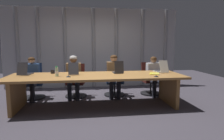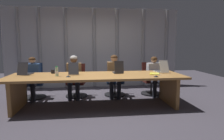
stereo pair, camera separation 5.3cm
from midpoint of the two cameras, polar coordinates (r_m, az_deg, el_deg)
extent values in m
plane|color=#47424C|center=(4.71, -4.14, -10.61)|extent=(11.73, 11.73, 0.00)
cube|color=#B77F42|center=(4.54, -4.23, -1.79)|extent=(4.06, 1.21, 0.05)
cube|color=black|center=(4.55, -4.22, -2.60)|extent=(3.46, 0.10, 0.06)
cube|color=olive|center=(4.87, -25.79, -6.44)|extent=(0.08, 1.03, 0.71)
cube|color=olive|center=(5.02, 16.67, -5.57)|extent=(0.08, 1.03, 0.71)
cube|color=#B2B2B7|center=(6.68, -5.24, 6.44)|extent=(5.87, 0.10, 2.68)
cylinder|color=gray|center=(6.98, -25.67, 5.78)|extent=(0.12, 0.12, 2.63)
cylinder|color=gray|center=(6.80, -20.39, 6.02)|extent=(0.12, 0.12, 2.63)
cylinder|color=gray|center=(6.66, -13.20, 6.27)|extent=(0.12, 0.12, 2.63)
cylinder|color=gray|center=(6.63, -5.02, 6.44)|extent=(0.12, 0.12, 2.63)
cylinder|color=gray|center=(6.70, 1.71, 6.47)|extent=(0.12, 0.12, 2.63)
cylinder|color=gray|center=(6.90, 9.36, 6.41)|extent=(0.12, 0.12, 2.63)
cylinder|color=gray|center=(7.19, 15.90, 6.26)|extent=(0.12, 0.12, 2.63)
cube|color=#2D2D33|center=(5.05, -23.58, -1.06)|extent=(0.27, 0.34, 0.02)
cube|color=black|center=(5.07, -23.48, -0.90)|extent=(0.22, 0.20, 0.00)
cube|color=#2D2D33|center=(4.84, -24.63, 0.36)|extent=(0.24, 0.13, 0.29)
cube|color=black|center=(4.85, -24.61, 0.39)|extent=(0.22, 0.11, 0.26)
cube|color=#2D2D33|center=(4.81, -10.92, -0.97)|extent=(0.25, 0.32, 0.02)
cube|color=black|center=(4.83, -10.91, -0.81)|extent=(0.21, 0.18, 0.00)
cube|color=#2D2D33|center=(4.58, -11.01, 0.43)|extent=(0.24, 0.14, 0.27)
cube|color=black|center=(4.58, -11.01, 0.47)|extent=(0.22, 0.12, 0.24)
cube|color=#2D2D33|center=(4.85, 1.97, -0.75)|extent=(0.24, 0.33, 0.02)
cube|color=black|center=(4.88, 1.91, -0.60)|extent=(0.20, 0.18, 0.00)
cube|color=#2D2D33|center=(4.66, 2.45, 0.83)|extent=(0.23, 0.07, 0.30)
cube|color=black|center=(4.66, 2.43, 0.86)|extent=(0.20, 0.06, 0.27)
cube|color=beige|center=(5.19, 14.19, -0.43)|extent=(0.27, 0.36, 0.02)
cube|color=black|center=(5.21, 14.07, -0.29)|extent=(0.22, 0.20, 0.00)
cube|color=beige|center=(4.98, 15.45, 1.00)|extent=(0.24, 0.15, 0.30)
cube|color=black|center=(4.98, 15.42, 1.03)|extent=(0.22, 0.13, 0.27)
cube|color=navy|center=(5.71, -21.79, -3.65)|extent=(0.54, 0.54, 0.08)
cube|color=navy|center=(5.88, -21.67, -0.47)|extent=(0.44, 0.18, 0.50)
cylinder|color=#262628|center=(5.75, -21.69, -5.66)|extent=(0.05, 0.05, 0.33)
cylinder|color=black|center=(5.79, -21.60, -7.45)|extent=(0.60, 0.60, 0.04)
cube|color=#511E19|center=(5.53, -10.27, -3.58)|extent=(0.55, 0.55, 0.08)
cube|color=#511E19|center=(5.69, -9.89, -0.45)|extent=(0.44, 0.18, 0.47)
cylinder|color=#262628|center=(5.57, -10.22, -5.66)|extent=(0.05, 0.05, 0.33)
cylinder|color=black|center=(5.61, -10.18, -7.50)|extent=(0.60, 0.60, 0.04)
cube|color=navy|center=(5.57, 1.13, -3.37)|extent=(0.49, 0.49, 0.08)
cube|color=navy|center=(5.74, 0.86, -0.20)|extent=(0.43, 0.12, 0.48)
cylinder|color=#262628|center=(5.61, 1.12, -5.43)|extent=(0.05, 0.05, 0.33)
cylinder|color=black|center=(5.66, 1.11, -7.26)|extent=(0.60, 0.60, 0.04)
cube|color=#511E19|center=(5.83, 11.81, -3.05)|extent=(0.50, 0.50, 0.08)
cube|color=#511E19|center=(5.98, 11.11, -0.03)|extent=(0.44, 0.14, 0.48)
cylinder|color=#262628|center=(5.87, 11.76, -5.02)|extent=(0.05, 0.05, 0.33)
cylinder|color=black|center=(5.91, 11.71, -6.78)|extent=(0.60, 0.60, 0.04)
cube|color=#335184|center=(5.64, -22.12, -0.80)|extent=(0.38, 0.24, 0.50)
sphere|color=tan|center=(5.61, -22.30, 2.68)|extent=(0.18, 0.18, 0.18)
ellipsoid|color=#472D19|center=(5.61, -22.31, 2.91)|extent=(0.18, 0.18, 0.13)
cylinder|color=#335184|center=(5.59, -20.66, -0.18)|extent=(0.08, 0.14, 0.27)
cylinder|color=tan|center=(5.41, -21.23, -1.71)|extent=(0.08, 0.30, 0.06)
cylinder|color=#335184|center=(5.69, -23.62, -0.21)|extent=(0.08, 0.14, 0.27)
cylinder|color=tan|center=(5.51, -24.28, -1.71)|extent=(0.08, 0.30, 0.06)
cylinder|color=#262833|center=(5.47, -21.62, -4.00)|extent=(0.15, 0.41, 0.13)
cylinder|color=#262833|center=(5.35, -22.09, -6.54)|extent=(0.11, 0.11, 0.43)
cylinder|color=#262833|center=(5.53, -23.60, -3.97)|extent=(0.15, 0.41, 0.13)
cylinder|color=#262833|center=(5.41, -24.11, -6.48)|extent=(0.11, 0.11, 0.43)
cube|color=olive|center=(5.46, -10.87, -0.60)|extent=(0.40, 0.22, 0.51)
sphere|color=brown|center=(5.42, -10.96, 3.19)|extent=(0.20, 0.20, 0.20)
ellipsoid|color=#B2ADA8|center=(5.42, -10.97, 3.46)|extent=(0.21, 0.21, 0.15)
cylinder|color=olive|center=(5.45, -9.10, 0.10)|extent=(0.07, 0.14, 0.27)
cylinder|color=brown|center=(5.25, -9.13, -1.46)|extent=(0.07, 0.30, 0.06)
cylinder|color=olive|center=(5.46, -12.66, 0.04)|extent=(0.07, 0.14, 0.27)
cylinder|color=brown|center=(5.27, -12.82, -1.52)|extent=(0.07, 0.30, 0.06)
cylinder|color=#262833|center=(5.31, -9.83, -3.92)|extent=(0.13, 0.40, 0.13)
cylinder|color=#262833|center=(5.18, -9.85, -6.55)|extent=(0.11, 0.11, 0.43)
cylinder|color=#262833|center=(5.32, -11.99, -3.95)|extent=(0.13, 0.40, 0.13)
cylinder|color=#262833|center=(5.19, -12.07, -6.57)|extent=(0.11, 0.11, 0.43)
cube|color=olive|center=(5.50, 0.89, -0.31)|extent=(0.40, 0.24, 0.53)
sphere|color=tan|center=(5.46, 0.90, 3.49)|extent=(0.19, 0.19, 0.19)
ellipsoid|color=#472D19|center=(5.46, 0.90, 3.75)|extent=(0.20, 0.20, 0.15)
cylinder|color=olive|center=(5.51, 2.61, 0.46)|extent=(0.08, 0.14, 0.27)
cylinder|color=tan|center=(5.32, 2.87, -1.07)|extent=(0.08, 0.30, 0.06)
cylinder|color=olive|center=(5.48, -0.83, 0.43)|extent=(0.08, 0.14, 0.27)
cylinder|color=tan|center=(5.29, -0.69, -1.11)|extent=(0.08, 0.30, 0.06)
cylinder|color=#262833|center=(5.36, 2.14, -3.70)|extent=(0.15, 0.41, 0.13)
cylinder|color=#262833|center=(5.23, 2.35, -6.29)|extent=(0.11, 0.11, 0.43)
cylinder|color=#262833|center=(5.34, 0.01, -3.73)|extent=(0.15, 0.41, 0.13)
cylinder|color=#262833|center=(5.21, 0.15, -6.33)|extent=(0.11, 0.11, 0.43)
cube|color=silver|center=(5.78, 12.48, -0.33)|extent=(0.39, 0.23, 0.48)
sphere|color=#8C6647|center=(5.75, 12.58, 3.00)|extent=(0.18, 0.18, 0.18)
ellipsoid|color=#472D19|center=(5.74, 12.59, 3.23)|extent=(0.19, 0.19, 0.14)
cylinder|color=silver|center=(5.84, 14.00, 0.20)|extent=(0.07, 0.14, 0.27)
cylinder|color=#8C6647|center=(5.66, 14.76, -1.25)|extent=(0.07, 0.30, 0.06)
cylinder|color=silver|center=(5.72, 10.97, 0.14)|extent=(0.07, 0.14, 0.27)
cylinder|color=#8C6647|center=(5.54, 11.65, -1.34)|extent=(0.07, 0.30, 0.06)
cylinder|color=#262833|center=(5.68, 14.07, -3.29)|extent=(0.14, 0.40, 0.13)
cylinder|color=#262833|center=(5.56, 14.70, -5.71)|extent=(0.11, 0.11, 0.43)
cylinder|color=#262833|center=(5.61, 12.17, -3.37)|extent=(0.14, 0.40, 0.13)
cylinder|color=#262833|center=(5.48, 12.77, -5.82)|extent=(0.11, 0.11, 0.43)
cylinder|color=#ADD1B2|center=(4.50, -15.69, -0.49)|extent=(0.07, 0.07, 0.20)
cylinder|color=white|center=(4.50, -15.68, -0.62)|extent=(0.07, 0.07, 0.06)
cylinder|color=green|center=(4.49, -15.74, 0.94)|extent=(0.04, 0.04, 0.02)
cylinder|color=black|center=(4.97, -16.82, -0.44)|extent=(0.09, 0.09, 0.09)
torus|color=black|center=(4.96, -16.15, -0.43)|extent=(0.07, 0.01, 0.07)
cone|color=black|center=(4.37, 13.27, -1.77)|extent=(0.11, 0.11, 0.03)
cone|color=black|center=(4.35, -12.45, -1.78)|extent=(0.11, 0.11, 0.03)
cube|color=yellow|center=(4.78, 12.79, -1.08)|extent=(0.31, 0.36, 0.02)
cylinder|color=silver|center=(4.65, 13.37, -1.18)|extent=(0.20, 0.09, 0.01)
camera|label=1|loc=(0.03, -89.67, 0.04)|focal=30.92mm
camera|label=2|loc=(0.03, 90.33, -0.04)|focal=30.92mm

